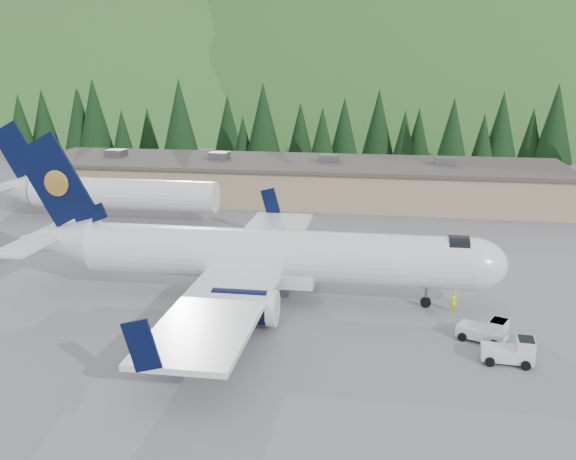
# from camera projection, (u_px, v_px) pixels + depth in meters

# --- Properties ---
(ground) EXTENTS (600.00, 600.00, 0.00)m
(ground) POSITION_uv_depth(u_px,v_px,m) (275.00, 299.00, 50.04)
(ground) COLOR slate
(airliner) EXTENTS (38.22, 35.80, 12.73)m
(airliner) POSITION_uv_depth(u_px,v_px,m) (260.00, 256.00, 49.36)
(airliner) COLOR white
(airliner) RESTS_ON ground
(second_airliner) EXTENTS (27.50, 11.00, 10.05)m
(second_airliner) POSITION_uv_depth(u_px,v_px,m) (100.00, 192.00, 74.28)
(second_airliner) COLOR white
(second_airliner) RESTS_ON ground
(baggage_tug_a) EXTENTS (3.18, 2.05, 1.64)m
(baggage_tug_a) POSITION_uv_depth(u_px,v_px,m) (512.00, 352.00, 39.15)
(baggage_tug_a) COLOR silver
(baggage_tug_a) RESTS_ON ground
(baggage_tug_b) EXTENTS (3.44, 2.76, 1.64)m
(baggage_tug_b) POSITION_uv_depth(u_px,v_px,m) (487.00, 331.00, 42.16)
(baggage_tug_b) COLOR silver
(baggage_tug_b) RESTS_ON ground
(terminal_building) EXTENTS (71.00, 17.00, 6.10)m
(terminal_building) POSITION_uv_depth(u_px,v_px,m) (292.00, 179.00, 86.44)
(terminal_building) COLOR tan
(terminal_building) RESTS_ON ground
(ramp_worker) EXTENTS (0.72, 0.66, 1.64)m
(ramp_worker) POSITION_uv_depth(u_px,v_px,m) (454.00, 302.00, 47.13)
(ramp_worker) COLOR #EBFC0B
(ramp_worker) RESTS_ON ground
(tree_line) EXTENTS (113.36, 19.22, 14.40)m
(tree_line) POSITION_uv_depth(u_px,v_px,m) (304.00, 126.00, 107.54)
(tree_line) COLOR black
(tree_line) RESTS_ON ground
(hills) EXTENTS (614.00, 330.00, 300.00)m
(hills) POSITION_uv_depth(u_px,v_px,m) (502.00, 319.00, 259.89)
(hills) COLOR #2C5C22
(hills) RESTS_ON ground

